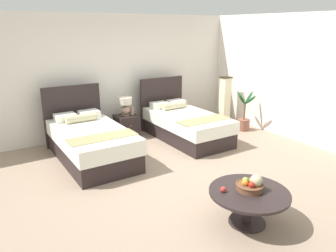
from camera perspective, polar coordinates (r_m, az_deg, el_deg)
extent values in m
cube|color=gray|center=(5.55, 2.74, -8.55)|extent=(9.86, 9.26, 0.02)
cube|color=white|center=(7.57, -9.70, 8.88)|extent=(9.86, 0.12, 2.68)
cube|color=white|center=(7.59, 20.95, 8.03)|extent=(0.12, 4.86, 2.68)
cube|color=#2A2020|center=(6.19, -13.17, -4.42)|extent=(1.11, 2.08, 0.34)
cube|color=white|center=(6.09, -13.36, -1.74)|extent=(1.15, 2.12, 0.28)
cube|color=#2A2020|center=(7.03, -16.42, 1.84)|extent=(1.18, 0.06, 1.25)
cube|color=white|center=(6.68, -17.72, 1.45)|extent=(0.40, 0.30, 0.14)
cube|color=white|center=(6.81, -13.80, 2.07)|extent=(0.40, 0.30, 0.14)
cylinder|color=#C4B990|center=(6.52, -15.11, 1.35)|extent=(0.61, 0.15, 0.15)
cube|color=#988F60|center=(5.54, -11.50, -1.92)|extent=(1.16, 0.42, 0.01)
cube|color=#2A2020|center=(7.14, 3.35, -1.15)|extent=(1.07, 2.06, 0.32)
cube|color=white|center=(7.05, 3.39, 1.10)|extent=(1.11, 2.10, 0.26)
cube|color=#2A2020|center=(7.86, -1.12, 4.08)|extent=(1.14, 0.06, 1.24)
cube|color=white|center=(7.50, -1.48, 3.67)|extent=(0.38, 0.30, 0.14)
cube|color=white|center=(7.74, 1.48, 4.10)|extent=(0.38, 0.30, 0.14)
cylinder|color=#C4B990|center=(7.42, 1.03, 3.57)|extent=(0.58, 0.15, 0.15)
cube|color=#988F60|center=(6.58, 6.37, 1.07)|extent=(1.12, 0.43, 0.01)
cube|color=#2A2020|center=(7.27, -7.38, -0.08)|extent=(0.45, 0.43, 0.52)
sphere|color=tan|center=(7.05, -6.60, 0.06)|extent=(0.02, 0.02, 0.02)
cylinder|color=tan|center=(7.22, -7.53, 2.01)|extent=(0.17, 0.17, 0.02)
ellipsoid|color=tan|center=(7.19, -7.56, 2.83)|extent=(0.21, 0.21, 0.19)
cylinder|color=#99844C|center=(7.16, -7.60, 3.72)|extent=(0.02, 0.02, 0.04)
cylinder|color=beige|center=(7.14, -7.63, 4.47)|extent=(0.30, 0.30, 0.15)
cylinder|color=#927262|center=(7.20, -6.37, 2.68)|extent=(0.07, 0.07, 0.18)
torus|color=#927262|center=(7.18, -6.39, 3.42)|extent=(0.07, 0.07, 0.01)
cylinder|color=#2A2020|center=(4.41, 13.76, -16.14)|extent=(0.47, 0.47, 0.02)
cylinder|color=#2A2020|center=(4.31, 13.94, -13.97)|extent=(0.12, 0.12, 0.41)
cylinder|color=#2A2020|center=(4.20, 14.16, -11.34)|extent=(1.00, 1.00, 0.04)
cylinder|color=brown|center=(4.21, 14.24, -10.43)|extent=(0.33, 0.33, 0.08)
torus|color=brown|center=(4.19, 14.28, -9.97)|extent=(0.35, 0.35, 0.02)
sphere|color=#80B647|center=(4.22, 13.53, -9.25)|extent=(0.07, 0.07, 0.07)
sphere|color=orange|center=(4.14, 13.45, -9.74)|extent=(0.08, 0.08, 0.08)
sphere|color=red|center=(4.11, 14.57, -10.01)|extent=(0.08, 0.08, 0.08)
sphere|color=#BDB789|center=(4.16, 15.36, -9.26)|extent=(0.15, 0.15, 0.15)
sphere|color=gold|center=(4.24, 14.68, -9.21)|extent=(0.07, 0.07, 0.07)
sphere|color=red|center=(4.09, 9.74, -10.99)|extent=(0.07, 0.07, 0.07)
cube|color=black|center=(8.55, 9.79, 0.70)|extent=(0.25, 0.25, 0.03)
cube|color=#F3EBC2|center=(8.40, 9.99, 4.54)|extent=(0.21, 0.21, 1.14)
cube|color=black|center=(8.30, 10.20, 8.47)|extent=(0.25, 0.25, 0.02)
cylinder|color=brown|center=(7.99, 13.19, 0.23)|extent=(0.29, 0.29, 0.27)
cylinder|color=brown|center=(7.90, 13.35, 2.49)|extent=(0.04, 0.04, 0.38)
ellipsoid|color=#1C4F28|center=(7.93, 14.10, 4.87)|extent=(0.30, 0.09, 0.31)
ellipsoid|color=#1C4F28|center=(7.92, 12.86, 4.89)|extent=(0.07, 0.30, 0.29)
ellipsoid|color=#1C4F28|center=(7.77, 12.96, 4.58)|extent=(0.24, 0.08, 0.27)
ellipsoid|color=#1C4F28|center=(7.74, 14.35, 4.47)|extent=(0.08, 0.33, 0.29)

